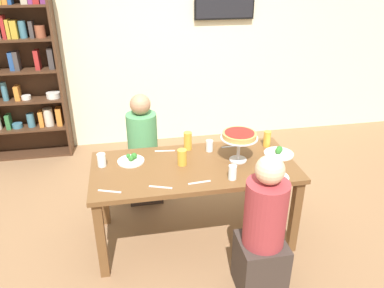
% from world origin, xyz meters
% --- Properties ---
extents(ground_plane, '(12.00, 12.00, 0.00)m').
position_xyz_m(ground_plane, '(0.00, 0.00, 0.00)').
color(ground_plane, '#846042').
extents(rear_partition, '(8.00, 0.12, 2.80)m').
position_xyz_m(rear_partition, '(0.00, 2.20, 1.40)').
color(rear_partition, beige).
rests_on(rear_partition, ground_plane).
extents(dining_table, '(1.71, 0.81, 0.74)m').
position_xyz_m(dining_table, '(0.00, 0.00, 0.65)').
color(dining_table, brown).
rests_on(dining_table, ground_plane).
extents(bookshelf, '(1.10, 0.30, 2.21)m').
position_xyz_m(bookshelf, '(-1.81, 2.01, 1.15)').
color(bookshelf, '#422819').
rests_on(bookshelf, ground_plane).
extents(television, '(0.77, 0.05, 0.43)m').
position_xyz_m(television, '(0.79, 2.11, 1.83)').
color(television, black).
extents(diner_near_right, '(0.34, 0.34, 1.15)m').
position_xyz_m(diner_near_right, '(0.37, -0.70, 0.49)').
color(diner_near_right, '#382D28').
rests_on(diner_near_right, ground_plane).
extents(diner_far_left, '(0.34, 0.34, 1.15)m').
position_xyz_m(diner_far_left, '(-0.39, 0.72, 0.49)').
color(diner_far_left, '#382D28').
rests_on(diner_far_left, ground_plane).
extents(deep_dish_pizza_stand, '(0.31, 0.31, 0.26)m').
position_xyz_m(deep_dish_pizza_stand, '(0.39, 0.01, 0.96)').
color(deep_dish_pizza_stand, silver).
rests_on(deep_dish_pizza_stand, dining_table).
extents(salad_plate_near_diner, '(0.23, 0.23, 0.07)m').
position_xyz_m(salad_plate_near_diner, '(-0.52, 0.16, 0.76)').
color(salad_plate_near_diner, white).
rests_on(salad_plate_near_diner, dining_table).
extents(salad_plate_far_diner, '(0.25, 0.25, 0.07)m').
position_xyz_m(salad_plate_far_diner, '(0.57, -0.31, 0.75)').
color(salad_plate_far_diner, white).
rests_on(salad_plate_far_diner, dining_table).
extents(salad_plate_spare, '(0.26, 0.26, 0.07)m').
position_xyz_m(salad_plate_spare, '(0.77, 0.05, 0.76)').
color(salad_plate_spare, white).
rests_on(salad_plate_spare, dining_table).
extents(beer_glass_amber_tall, '(0.07, 0.07, 0.17)m').
position_xyz_m(beer_glass_amber_tall, '(0.00, 0.31, 0.82)').
color(beer_glass_amber_tall, gold).
rests_on(beer_glass_amber_tall, dining_table).
extents(beer_glass_amber_short, '(0.08, 0.08, 0.14)m').
position_xyz_m(beer_glass_amber_short, '(-0.10, 0.03, 0.81)').
color(beer_glass_amber_short, gold).
rests_on(beer_glass_amber_short, dining_table).
extents(beer_glass_amber_spare, '(0.07, 0.07, 0.15)m').
position_xyz_m(beer_glass_amber_spare, '(0.73, 0.23, 0.81)').
color(beer_glass_amber_spare, gold).
rests_on(beer_glass_amber_spare, dining_table).
extents(water_glass_clear_near, '(0.06, 0.06, 0.10)m').
position_xyz_m(water_glass_clear_near, '(0.19, 0.23, 0.79)').
color(water_glass_clear_near, white).
rests_on(water_glass_clear_near, dining_table).
extents(water_glass_clear_far, '(0.06, 0.06, 0.12)m').
position_xyz_m(water_glass_clear_far, '(0.25, -0.27, 0.80)').
color(water_glass_clear_far, white).
rests_on(water_glass_clear_far, dining_table).
extents(water_glass_clear_spare, '(0.07, 0.07, 0.11)m').
position_xyz_m(water_glass_clear_spare, '(-0.76, 0.13, 0.80)').
color(water_glass_clear_spare, white).
rests_on(water_glass_clear_spare, dining_table).
extents(cutlery_fork_near, '(0.17, 0.08, 0.00)m').
position_xyz_m(cutlery_fork_near, '(-0.32, -0.29, 0.74)').
color(cutlery_fork_near, silver).
rests_on(cutlery_fork_near, dining_table).
extents(cutlery_knife_near, '(0.18, 0.02, 0.00)m').
position_xyz_m(cutlery_knife_near, '(0.40, 0.28, 0.74)').
color(cutlery_knife_near, silver).
rests_on(cutlery_knife_near, dining_table).
extents(cutlery_fork_far, '(0.18, 0.04, 0.00)m').
position_xyz_m(cutlery_fork_far, '(-0.21, 0.30, 0.74)').
color(cutlery_fork_far, silver).
rests_on(cutlery_fork_far, dining_table).
extents(cutlery_knife_far, '(0.17, 0.08, 0.00)m').
position_xyz_m(cutlery_knife_far, '(-0.70, -0.28, 0.74)').
color(cutlery_knife_far, silver).
rests_on(cutlery_knife_far, dining_table).
extents(cutlery_spare_fork, '(0.18, 0.03, 0.00)m').
position_xyz_m(cutlery_spare_fork, '(-0.01, -0.28, 0.74)').
color(cutlery_spare_fork, silver).
rests_on(cutlery_spare_fork, dining_table).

